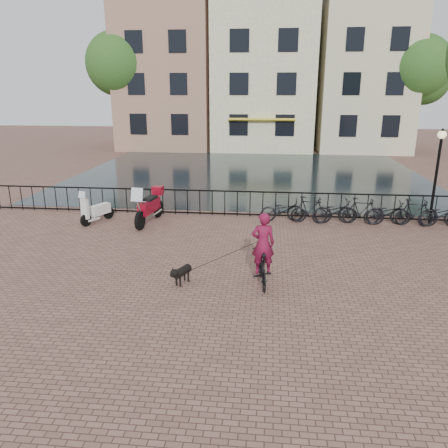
# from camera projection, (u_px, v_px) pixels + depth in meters

# --- Properties ---
(ground) EXTENTS (100.00, 100.00, 0.00)m
(ground) POSITION_uv_depth(u_px,v_px,m) (210.00, 315.00, 9.75)
(ground) COLOR brown
(ground) RESTS_ON ground
(canal_water) EXTENTS (20.00, 20.00, 0.00)m
(canal_water) POSITION_uv_depth(u_px,v_px,m) (249.00, 173.00, 26.19)
(canal_water) COLOR black
(canal_water) RESTS_ON ground
(railing) EXTENTS (20.00, 0.05, 1.02)m
(railing) POSITION_uv_depth(u_px,v_px,m) (237.00, 204.00, 17.20)
(railing) COLOR black
(railing) RESTS_ON ground
(canal_house_left) EXTENTS (7.50, 9.00, 12.80)m
(canal_house_left) POSITION_uv_depth(u_px,v_px,m) (170.00, 70.00, 37.12)
(canal_house_left) COLOR #997359
(canal_house_left) RESTS_ON ground
(canal_house_mid) EXTENTS (8.00, 9.50, 11.80)m
(canal_house_mid) POSITION_uv_depth(u_px,v_px,m) (264.00, 76.00, 36.46)
(canal_house_mid) COLOR #BDB78F
(canal_house_mid) RESTS_ON ground
(canal_house_right) EXTENTS (7.00, 9.00, 13.30)m
(canal_house_right) POSITION_uv_depth(u_px,v_px,m) (363.00, 66.00, 35.43)
(canal_house_right) COLOR beige
(canal_house_right) RESTS_ON ground
(tree_far_left) EXTENTS (5.04, 5.04, 9.27)m
(tree_far_left) POSITION_uv_depth(u_px,v_px,m) (118.00, 64.00, 34.52)
(tree_far_left) COLOR black
(tree_far_left) RESTS_ON ground
(tree_far_right) EXTENTS (4.76, 4.76, 8.76)m
(tree_far_right) POSITION_uv_depth(u_px,v_px,m) (419.00, 68.00, 32.31)
(tree_far_right) COLOR black
(tree_far_right) RESTS_ON ground
(lamp_post) EXTENTS (0.30, 0.30, 3.45)m
(lamp_post) POSITION_uv_depth(u_px,v_px,m) (438.00, 161.00, 15.54)
(lamp_post) COLOR black
(lamp_post) RESTS_ON ground
(cyclist) EXTENTS (0.76, 1.69, 2.25)m
(cyclist) POSITION_uv_depth(u_px,v_px,m) (263.00, 253.00, 11.02)
(cyclist) COLOR black
(cyclist) RESTS_ON ground
(dog) EXTENTS (0.56, 0.84, 0.54)m
(dog) POSITION_uv_depth(u_px,v_px,m) (182.00, 274.00, 11.24)
(dog) COLOR black
(dog) RESTS_ON ground
(motorcycle) EXTENTS (0.83, 2.27, 1.58)m
(motorcycle) POSITION_uv_depth(u_px,v_px,m) (149.00, 203.00, 16.20)
(motorcycle) COLOR maroon
(motorcycle) RESTS_ON ground
(scooter) EXTENTS (0.99, 1.50, 1.36)m
(scooter) POSITION_uv_depth(u_px,v_px,m) (97.00, 205.00, 16.33)
(scooter) COLOR silver
(scooter) RESTS_ON ground
(parked_bike_0) EXTENTS (1.72, 0.62, 0.90)m
(parked_bike_0) POSITION_uv_depth(u_px,v_px,m) (284.00, 210.00, 16.47)
(parked_bike_0) COLOR black
(parked_bike_0) RESTS_ON ground
(parked_bike_1) EXTENTS (1.71, 0.70, 1.00)m
(parked_bike_1) POSITION_uv_depth(u_px,v_px,m) (309.00, 210.00, 16.36)
(parked_bike_1) COLOR black
(parked_bike_1) RESTS_ON ground
(parked_bike_2) EXTENTS (1.79, 0.87, 0.90)m
(parked_bike_2) POSITION_uv_depth(u_px,v_px,m) (335.00, 212.00, 16.28)
(parked_bike_2) COLOR black
(parked_bike_2) RESTS_ON ground
(parked_bike_3) EXTENTS (1.70, 0.63, 1.00)m
(parked_bike_3) POSITION_uv_depth(u_px,v_px,m) (361.00, 211.00, 16.17)
(parked_bike_3) COLOR black
(parked_bike_3) RESTS_ON ground
(parked_bike_4) EXTENTS (1.74, 0.68, 0.90)m
(parked_bike_4) POSITION_uv_depth(u_px,v_px,m) (387.00, 213.00, 16.09)
(parked_bike_4) COLOR black
(parked_bike_4) RESTS_ON ground
(parked_bike_5) EXTENTS (1.70, 0.64, 1.00)m
(parked_bike_5) POSITION_uv_depth(u_px,v_px,m) (414.00, 213.00, 15.98)
(parked_bike_5) COLOR black
(parked_bike_5) RESTS_ON ground
(parked_bike_6) EXTENTS (1.79, 0.86, 0.90)m
(parked_bike_6) POSITION_uv_depth(u_px,v_px,m) (441.00, 215.00, 15.89)
(parked_bike_6) COLOR black
(parked_bike_6) RESTS_ON ground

